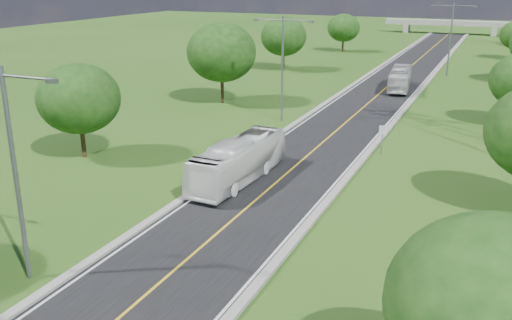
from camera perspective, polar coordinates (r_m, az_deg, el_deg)
The scene contains 16 objects.
ground at distance 68.35m, azimuth 11.91°, elevation 6.19°, with size 260.00×260.00×0.00m, color #264B15.
road at distance 74.12m, azimuth 12.90°, elevation 7.06°, with size 8.00×150.00×0.06m, color black.
curb_left at distance 74.99m, azimuth 9.70°, elevation 7.44°, with size 0.50×150.00×0.22m, color gray.
curb_right at distance 73.46m, azimuth 16.17°, elevation 6.76°, with size 0.50×150.00×0.22m, color gray.
speed_limit_sign at distance 45.97m, azimuth 12.51°, elevation 2.46°, with size 0.55×0.09×2.40m.
overpass at distance 146.66m, azimuth 18.80°, elevation 12.78°, with size 30.00×3.00×3.20m.
streetlight_near_left at distance 27.33m, azimuth -23.12°, elevation 0.22°, with size 5.90×0.25×10.00m.
streetlight_mid_left at distance 54.76m, azimuth 2.66°, elevation 9.99°, with size 5.90×0.25×10.00m.
streetlight_far_right at distance 84.29m, azimuth 18.91°, elevation 11.91°, with size 5.90×0.25×10.00m.
tree_lb at distance 45.57m, azimuth -17.29°, elevation 5.88°, with size 6.30×6.30×7.33m.
tree_lc at distance 62.97m, azimuth -3.46°, elevation 10.70°, with size 7.56×7.56×8.79m.
tree_ld at distance 85.67m, azimuth 2.78°, elevation 12.25°, with size 6.72×6.72×7.82m.
tree_le at distance 107.71m, azimuth 8.75°, elevation 12.94°, with size 5.88×5.88×6.84m.
tree_ra at distance 18.03m, azimuth 22.77°, elevation -13.45°, with size 6.30×6.30×7.33m.
bus_outbound at distance 72.83m, azimuth 14.20°, elevation 7.88°, with size 2.27×9.69×2.70m, color silver.
bus_inbound at distance 38.94m, azimuth -1.76°, elevation -0.08°, with size 2.44×10.43×2.91m, color white.
Camera 1 is at (13.42, -5.61, 13.66)m, focal length 40.00 mm.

